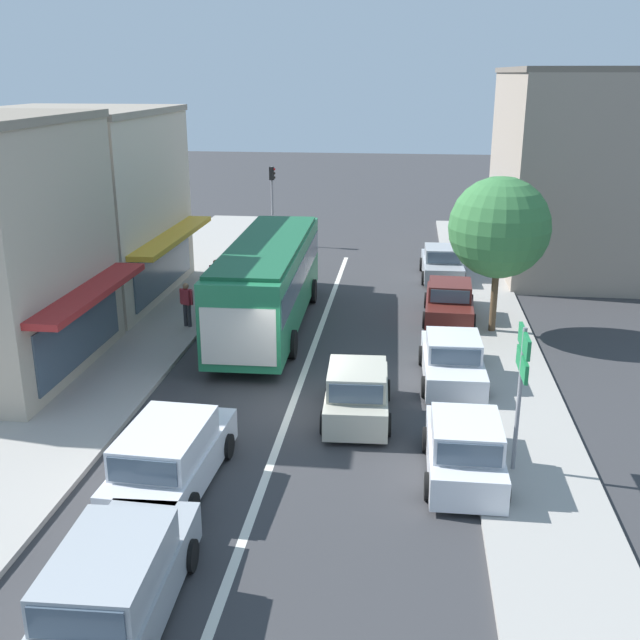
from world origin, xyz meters
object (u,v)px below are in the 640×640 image
parked_sedan_kerb_third (449,302)px  pedestrian_with_handbag_near (217,277)px  city_bus (268,278)px  traffic_light_downstreet (272,192)px  parked_sedan_kerb_second (452,361)px  pedestrian_browsing_midblock (187,302)px  street_tree_right (499,228)px  wagon_adjacent_lane_lead (171,456)px  wagon_adjacent_lane_trail (116,584)px  parked_sedan_kerb_rear (442,264)px  directional_road_sign (522,366)px  hatchback_behind_bus_near (357,393)px  parked_hatchback_kerb_front (464,450)px

parked_sedan_kerb_third → pedestrian_with_handbag_near: (-9.29, 1.12, 0.40)m
pedestrian_with_handbag_near → city_bus: bearing=-48.1°
traffic_light_downstreet → parked_sedan_kerb_third: bearing=-53.3°
parked_sedan_kerb_second → pedestrian_browsing_midblock: pedestrian_browsing_midblock is taller
street_tree_right → wagon_adjacent_lane_lead: bearing=-125.5°
wagon_adjacent_lane_trail → parked_sedan_kerb_rear: 24.25m
wagon_adjacent_lane_trail → directional_road_sign: directional_road_sign is taller
parked_sedan_kerb_second → directional_road_sign: size_ratio=1.18×
wagon_adjacent_lane_lead → parked_sedan_kerb_second: wagon_adjacent_lane_lead is taller
hatchback_behind_bus_near → pedestrian_browsing_midblock: 9.34m
pedestrian_browsing_midblock → directional_road_sign: bearing=-41.0°
hatchback_behind_bus_near → parked_sedan_kerb_third: bearing=72.4°
city_bus → parked_sedan_kerb_third: 6.96m
hatchback_behind_bus_near → pedestrian_browsing_midblock: bearing=135.3°
traffic_light_downstreet → pedestrian_with_handbag_near: size_ratio=2.58×
city_bus → directional_road_sign: bearing=-52.0°
parked_hatchback_kerb_front → pedestrian_browsing_midblock: pedestrian_browsing_midblock is taller
city_bus → pedestrian_browsing_midblock: (-2.90, -0.57, -0.81)m
street_tree_right → pedestrian_browsing_midblock: size_ratio=3.44×
wagon_adjacent_lane_lead → parked_sedan_kerb_rear: bearing=70.6°
parked_hatchback_kerb_front → parked_sedan_kerb_rear: bearing=89.6°
parked_sedan_kerb_rear → hatchback_behind_bus_near: bearing=-100.6°
parked_sedan_kerb_third → street_tree_right: (1.47, -1.56, 3.19)m
pedestrian_with_handbag_near → pedestrian_browsing_midblock: same height
parked_sedan_kerb_third → traffic_light_downstreet: size_ratio=1.02×
wagon_adjacent_lane_lead → parked_sedan_kerb_second: 9.53m
pedestrian_browsing_midblock → wagon_adjacent_lane_trail: bearing=-78.0°
directional_road_sign → street_tree_right: bearing=87.3°
wagon_adjacent_lane_lead → parked_hatchback_kerb_front: wagon_adjacent_lane_lead is taller
parked_hatchback_kerb_front → wagon_adjacent_lane_trail: bearing=-137.8°
parked_sedan_kerb_second → pedestrian_browsing_midblock: size_ratio=2.60×
pedestrian_with_handbag_near → parked_sedan_kerb_third: bearing=-6.9°
parked_sedan_kerb_third → parked_sedan_kerb_second: bearing=-91.6°
wagon_adjacent_lane_lead → street_tree_right: 14.47m
parked_hatchback_kerb_front → pedestrian_with_handbag_near: 15.89m
parked_sedan_kerb_second → street_tree_right: 5.83m
traffic_light_downstreet → directional_road_sign: 25.55m
street_tree_right → pedestrian_browsing_midblock: street_tree_right is taller
traffic_light_downstreet → pedestrian_browsing_midblock: (-0.55, -14.43, -1.79)m
city_bus → parked_sedan_kerb_rear: city_bus is taller
city_bus → hatchback_behind_bus_near: city_bus is taller
wagon_adjacent_lane_lead → pedestrian_browsing_midblock: pedestrian_browsing_midblock is taller
wagon_adjacent_lane_trail → parked_hatchback_kerb_front: size_ratio=1.23×
wagon_adjacent_lane_lead → pedestrian_browsing_midblock: (-2.74, 10.60, 0.32)m
parked_sedan_kerb_second → directional_road_sign: directional_road_sign is taller
wagon_adjacent_lane_trail → parked_sedan_kerb_rear: (6.25, 23.43, -0.08)m
parked_sedan_kerb_second → parked_sedan_kerb_third: bearing=88.4°
city_bus → pedestrian_with_handbag_near: (-2.70, 3.00, -0.81)m
wagon_adjacent_lane_lead → wagon_adjacent_lane_trail: same height
parked_hatchback_kerb_front → parked_sedan_kerb_third: 11.89m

